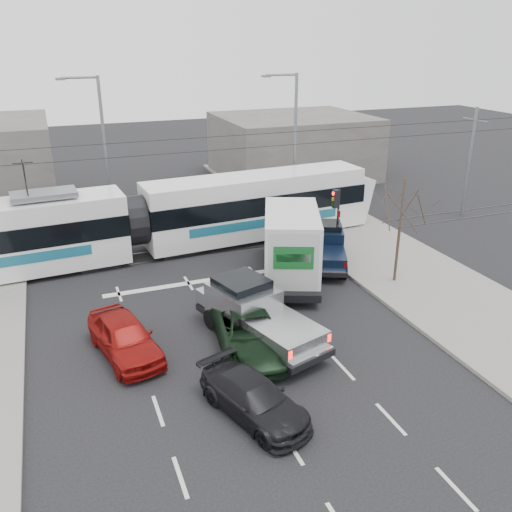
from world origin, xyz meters
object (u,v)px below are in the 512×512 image
object	(u,v)px
tram	(134,222)
silver_pickup	(254,312)
street_lamp_near	(292,138)
red_car	(125,337)
bare_tree	(402,208)
navy_pickup	(326,246)
box_truck	(291,244)
green_car	(250,331)
dark_car	(254,398)
traffic_signal	(336,208)
street_lamp_far	(101,144)

from	to	relation	value
tram	silver_pickup	size ratio (longest dim) A/B	4.25
street_lamp_near	tram	distance (m)	11.81
red_car	tram	bearing A→B (deg)	66.52
bare_tree	navy_pickup	xyz separation A→B (m)	(-1.97, 3.34, -2.79)
silver_pickup	box_truck	size ratio (longest dim) A/B	0.85
green_car	dark_car	bearing A→B (deg)	-100.18
tram	red_car	xyz separation A→B (m)	(-1.99, -9.64, -1.22)
bare_tree	dark_car	world-z (taller)	bare_tree
traffic_signal	silver_pickup	xyz separation A→B (m)	(-6.98, -6.27, -1.63)
street_lamp_near	silver_pickup	distance (m)	16.34
street_lamp_far	dark_car	bearing A→B (deg)	-84.42
street_lamp_far	tram	world-z (taller)	street_lamp_far
box_truck	red_car	world-z (taller)	box_truck
navy_pickup	dark_car	xyz separation A→B (m)	(-7.84, -10.10, -0.38)
street_lamp_near	dark_car	xyz separation A→B (m)	(-9.52, -18.26, -4.50)
tram	green_car	world-z (taller)	tram
box_truck	navy_pickup	size ratio (longest dim) A/B	1.49
traffic_signal	red_car	distance (m)	13.41
silver_pickup	red_car	world-z (taller)	silver_pickup
bare_tree	red_car	xyz separation A→B (m)	(-13.05, -1.81, -3.04)
street_lamp_far	box_truck	world-z (taller)	street_lamp_far
bare_tree	silver_pickup	bearing A→B (deg)	-164.32
traffic_signal	green_car	size ratio (longest dim) A/B	0.66
traffic_signal	street_lamp_near	xyz separation A→B (m)	(0.84, 7.50, 2.37)
tram	navy_pickup	size ratio (longest dim) A/B	5.40
dark_car	street_lamp_near	bearing A→B (deg)	43.61
bare_tree	silver_pickup	size ratio (longest dim) A/B	0.77
navy_pickup	green_car	xyz separation A→B (m)	(-6.58, -6.39, -0.24)
traffic_signal	street_lamp_far	xyz separation A→B (m)	(-10.66, 9.50, 2.37)
street_lamp_near	red_car	bearing A→B (deg)	-133.79
tram	dark_car	size ratio (longest dim) A/B	6.47
traffic_signal	dark_car	world-z (taller)	traffic_signal
traffic_signal	street_lamp_near	world-z (taller)	street_lamp_near
green_car	dark_car	distance (m)	3.92
green_car	traffic_signal	bearing A→B (deg)	51.98
silver_pickup	traffic_signal	bearing A→B (deg)	25.04
street_lamp_far	box_truck	distance (m)	13.76
traffic_signal	box_truck	distance (m)	3.84
box_truck	silver_pickup	bearing A→B (deg)	-105.95
street_lamp_far	box_truck	size ratio (longest dim) A/B	1.19
street_lamp_near	dark_car	world-z (taller)	street_lamp_near
traffic_signal	green_car	world-z (taller)	traffic_signal
box_truck	bare_tree	bearing A→B (deg)	-5.27
red_car	navy_pickup	bearing A→B (deg)	13.12
silver_pickup	tram	bearing A→B (deg)	89.38
traffic_signal	navy_pickup	distance (m)	2.04
bare_tree	tram	bearing A→B (deg)	144.72
street_lamp_near	tram	bearing A→B (deg)	-161.18
traffic_signal	box_truck	size ratio (longest dim) A/B	0.48
tram	green_car	bearing A→B (deg)	-81.24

